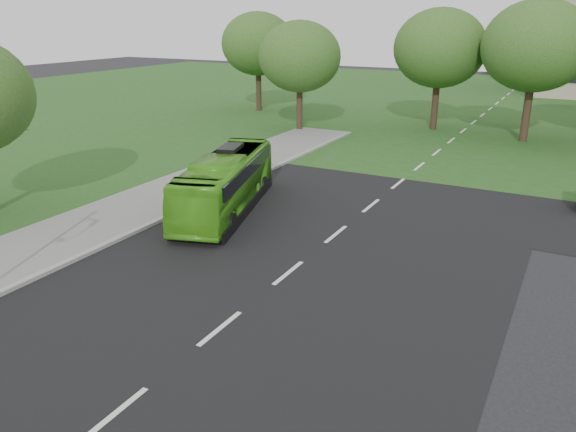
% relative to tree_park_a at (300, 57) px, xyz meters
% --- Properties ---
extents(ground, '(160.00, 160.00, 0.00)m').
position_rel_tree_park_a_xyz_m(ground, '(10.91, -24.32, -5.35)').
color(ground, black).
rests_on(ground, ground).
extents(street_surfaces, '(120.00, 120.00, 0.15)m').
position_rel_tree_park_a_xyz_m(street_surfaces, '(10.53, -1.57, -5.33)').
color(street_surfaces, black).
rests_on(street_surfaces, ground).
extents(tree_park_a, '(5.94, 5.94, 7.89)m').
position_rel_tree_park_a_xyz_m(tree_park_a, '(0.00, 0.00, 0.00)').
color(tree_park_a, black).
rests_on(tree_park_a, ground).
extents(tree_park_b, '(6.68, 6.68, 8.76)m').
position_rel_tree_park_a_xyz_m(tree_park_b, '(8.71, 5.32, 0.55)').
color(tree_park_b, black).
rests_on(tree_park_b, ground).
extents(tree_park_c, '(6.96, 6.96, 9.24)m').
position_rel_tree_park_a_xyz_m(tree_park_c, '(15.29, 3.85, 0.91)').
color(tree_park_c, black).
rests_on(tree_park_c, ground).
extents(tree_park_f, '(6.40, 6.40, 8.54)m').
position_rel_tree_park_a_xyz_m(tree_park_f, '(-7.58, 6.81, 0.45)').
color(tree_park_f, black).
rests_on(tree_park_f, ground).
extents(bus, '(4.63, 9.22, 2.51)m').
position_rel_tree_park_a_xyz_m(bus, '(5.41, -17.81, -4.10)').
color(bus, '#54BC21').
rests_on(bus, ground).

